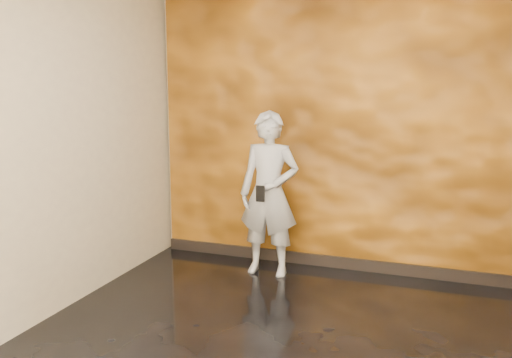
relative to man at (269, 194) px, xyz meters
name	(u,v)px	position (x,y,z in m)	size (l,w,h in m)	color
room	(287,160)	(0.65, -1.54, 0.59)	(4.02, 4.02, 2.81)	black
feature_wall	(344,134)	(0.65, 0.42, 0.57)	(3.90, 0.06, 2.75)	orange
baseboard	(340,262)	(0.65, 0.38, -0.75)	(3.90, 0.04, 0.12)	black
man	(269,194)	(0.00, 0.00, 0.00)	(0.59, 0.39, 1.62)	#8E939D
phone	(260,194)	(0.00, -0.26, 0.05)	(0.08, 0.02, 0.15)	black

